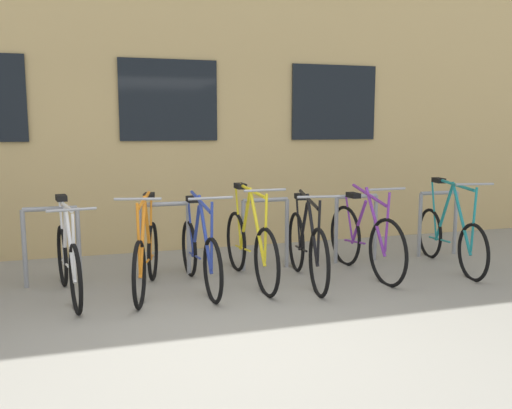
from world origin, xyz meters
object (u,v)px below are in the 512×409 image
(bicycle_purple, at_px, (365,240))
(bicycle_yellow, at_px, (250,246))
(bicycle_white, at_px, (68,261))
(bicycle_teal, at_px, (450,236))
(bicycle_black, at_px, (307,247))
(bicycle_orange, at_px, (146,256))
(bicycle_blue, at_px, (200,253))

(bicycle_purple, distance_m, bicycle_yellow, 1.36)
(bicycle_white, height_order, bicycle_yellow, bicycle_yellow)
(bicycle_teal, distance_m, bicycle_black, 1.90)
(bicycle_teal, xyz_separation_m, bicycle_black, (-1.89, -0.07, 0.00))
(bicycle_orange, bearing_deg, bicycle_black, -4.61)
(bicycle_orange, bearing_deg, bicycle_purple, -0.87)
(bicycle_purple, relative_size, bicycle_yellow, 0.96)
(bicycle_teal, relative_size, bicycle_black, 1.02)
(bicycle_blue, bearing_deg, bicycle_teal, -1.32)
(bicycle_yellow, bearing_deg, bicycle_teal, -2.91)
(bicycle_purple, xyz_separation_m, bicycle_teal, (1.13, -0.04, -0.02))
(bicycle_blue, bearing_deg, bicycle_purple, -1.04)
(bicycle_white, xyz_separation_m, bicycle_teal, (4.38, -0.11, 0.01))
(bicycle_orange, bearing_deg, bicycle_blue, -0.30)
(bicycle_orange, relative_size, bicycle_blue, 0.95)
(bicycle_teal, height_order, bicycle_yellow, bicycle_teal)
(bicycle_teal, bearing_deg, bicycle_black, -178.02)
(bicycle_purple, distance_m, bicycle_black, 0.77)
(bicycle_white, distance_m, bicycle_blue, 1.33)
(bicycle_orange, xyz_separation_m, bicycle_black, (1.72, -0.14, 0.01))
(bicycle_purple, relative_size, bicycle_teal, 0.99)
(bicycle_purple, relative_size, bicycle_black, 1.00)
(bicycle_orange, distance_m, bicycle_teal, 3.62)
(bicycle_white, xyz_separation_m, bicycle_black, (2.49, -0.17, 0.01))
(bicycle_purple, distance_m, bicycle_teal, 1.13)
(bicycle_orange, height_order, bicycle_black, bicycle_orange)
(bicycle_purple, height_order, bicycle_black, bicycle_purple)
(bicycle_orange, bearing_deg, bicycle_teal, -1.16)
(bicycle_black, bearing_deg, bicycle_purple, 7.52)
(bicycle_white, height_order, bicycle_teal, bicycle_teal)
(bicycle_yellow, relative_size, bicycle_blue, 1.06)
(bicycle_black, xyz_separation_m, bicycle_blue, (-1.16, 0.14, -0.02))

